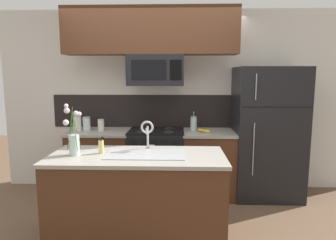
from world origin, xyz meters
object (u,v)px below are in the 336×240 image
(refrigerator, at_px, (267,133))
(banana_bunch, at_px, (204,131))
(storage_jar_medium, at_px, (87,124))
(sink_faucet, at_px, (147,131))
(flower_vase, at_px, (73,140))
(storage_jar_short, at_px, (101,125))
(french_press, at_px, (194,124))
(microwave, at_px, (156,70))
(storage_jar_tall, at_px, (77,123))
(stove_range, at_px, (156,162))
(dish_soap_bottle, at_px, (101,147))

(refrigerator, distance_m, banana_bunch, 0.87)
(refrigerator, height_order, banana_bunch, refrigerator)
(storage_jar_medium, xyz_separation_m, sink_faucet, (0.96, -1.09, 0.10))
(refrigerator, relative_size, flower_vase, 3.61)
(storage_jar_short, xyz_separation_m, french_press, (1.29, 0.05, 0.02))
(microwave, height_order, flower_vase, microwave)
(refrigerator, distance_m, storage_jar_short, 2.29)
(storage_jar_tall, height_order, banana_bunch, storage_jar_tall)
(storage_jar_tall, relative_size, french_press, 0.78)
(microwave, bearing_deg, storage_jar_medium, 176.84)
(stove_range, xyz_separation_m, french_press, (0.52, 0.06, 0.55))
(french_press, distance_m, dish_soap_bottle, 1.60)
(stove_range, bearing_deg, dish_soap_bottle, -110.75)
(sink_faucet, distance_m, flower_vase, 0.73)
(refrigerator, bearing_deg, banana_bunch, -174.61)
(microwave, height_order, storage_jar_tall, microwave)
(french_press, relative_size, sink_faucet, 0.87)
(microwave, distance_m, refrigerator, 1.74)
(microwave, distance_m, storage_jar_medium, 1.23)
(refrigerator, relative_size, dish_soap_bottle, 10.82)
(microwave, distance_m, dish_soap_bottle, 1.48)
(banana_bunch, bearing_deg, microwave, 176.47)
(storage_jar_tall, xyz_separation_m, flower_vase, (0.39, -1.28, 0.04))
(refrigerator, distance_m, dish_soap_bottle, 2.33)
(microwave, xyz_separation_m, storage_jar_short, (-0.77, 0.03, -0.75))
(microwave, distance_m, french_press, 0.90)
(refrigerator, relative_size, storage_jar_short, 10.96)
(microwave, xyz_separation_m, storage_jar_medium, (-0.98, 0.05, -0.74))
(storage_jar_tall, bearing_deg, stove_range, 0.15)
(stove_range, height_order, french_press, french_press)
(french_press, xyz_separation_m, sink_faucet, (-0.53, -1.11, 0.10))
(storage_jar_short, bearing_deg, microwave, -2.23)
(stove_range, relative_size, french_press, 3.48)
(storage_jar_medium, xyz_separation_m, french_press, (1.50, 0.03, 0.01))
(microwave, bearing_deg, storage_jar_short, 177.77)
(storage_jar_tall, height_order, dish_soap_bottle, storage_jar_tall)
(refrigerator, xyz_separation_m, storage_jar_tall, (-2.62, -0.02, 0.12))
(banana_bunch, relative_size, french_press, 0.71)
(storage_jar_medium, height_order, sink_faucet, sink_faucet)
(microwave, bearing_deg, french_press, 8.88)
(stove_range, distance_m, storage_jar_medium, 1.12)
(dish_soap_bottle, bearing_deg, stove_range, 69.25)
(microwave, relative_size, storage_jar_medium, 3.95)
(french_press, height_order, dish_soap_bottle, french_press)
(storage_jar_short, xyz_separation_m, banana_bunch, (1.43, -0.07, -0.06))
(storage_jar_medium, bearing_deg, flower_vase, -78.26)
(refrigerator, bearing_deg, flower_vase, -149.73)
(dish_soap_bottle, bearing_deg, sink_faucet, 19.35)
(storage_jar_medium, distance_m, banana_bunch, 1.64)
(banana_bunch, relative_size, sink_faucet, 0.62)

